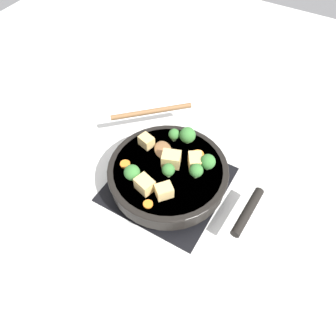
# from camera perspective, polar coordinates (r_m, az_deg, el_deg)

# --- Properties ---
(ground_plane) EXTENTS (2.40, 2.40, 0.00)m
(ground_plane) POSITION_cam_1_polar(r_m,az_deg,el_deg) (0.94, -0.00, -2.88)
(ground_plane) COLOR silver
(front_burner_grate) EXTENTS (0.31, 0.31, 0.03)m
(front_burner_grate) POSITION_cam_1_polar(r_m,az_deg,el_deg) (0.93, -0.00, -2.46)
(front_burner_grate) COLOR black
(front_burner_grate) RESTS_ON ground_plane
(skillet_pan) EXTENTS (0.33, 0.42, 0.05)m
(skillet_pan) POSITION_cam_1_polar(r_m,az_deg,el_deg) (0.90, 0.11, -0.92)
(skillet_pan) COLOR black
(skillet_pan) RESTS_ON front_burner_grate
(wooden_spoon) EXTENTS (0.25, 0.25, 0.02)m
(wooden_spoon) POSITION_cam_1_polar(r_m,az_deg,el_deg) (0.98, -2.11, 7.24)
(wooden_spoon) COLOR brown
(wooden_spoon) RESTS_ON skillet_pan
(tofu_cube_center_large) EXTENTS (0.05, 0.05, 0.04)m
(tofu_cube_center_large) POSITION_cam_1_polar(r_m,az_deg,el_deg) (0.83, -4.08, -2.89)
(tofu_cube_center_large) COLOR #DBB770
(tofu_cube_center_large) RESTS_ON skillet_pan
(tofu_cube_near_handle) EXTENTS (0.05, 0.05, 0.03)m
(tofu_cube_near_handle) POSITION_cam_1_polar(r_m,az_deg,el_deg) (0.82, -0.69, -4.02)
(tofu_cube_near_handle) COLOR #DBB770
(tofu_cube_near_handle) RESTS_ON skillet_pan
(tofu_cube_east_chunk) EXTENTS (0.04, 0.05, 0.03)m
(tofu_cube_east_chunk) POSITION_cam_1_polar(r_m,az_deg,el_deg) (0.93, -3.79, 4.69)
(tofu_cube_east_chunk) COLOR #DBB770
(tofu_cube_east_chunk) RESTS_ON skillet_pan
(tofu_cube_west_chunk) EXTENTS (0.06, 0.05, 0.04)m
(tofu_cube_west_chunk) POSITION_cam_1_polar(r_m,az_deg,el_deg) (0.88, 4.77, 1.21)
(tofu_cube_west_chunk) COLOR #DBB770
(tofu_cube_west_chunk) RESTS_ON skillet_pan
(tofu_cube_back_piece) EXTENTS (0.05, 0.06, 0.04)m
(tofu_cube_back_piece) POSITION_cam_1_polar(r_m,az_deg,el_deg) (0.88, 0.49, 1.59)
(tofu_cube_back_piece) COLOR #DBB770
(tofu_cube_back_piece) RESTS_ON skillet_pan
(broccoli_floret_near_spoon) EXTENTS (0.03, 0.03, 0.04)m
(broccoli_floret_near_spoon) POSITION_cam_1_polar(r_m,az_deg,el_deg) (0.85, 0.06, -0.35)
(broccoli_floret_near_spoon) COLOR #709956
(broccoli_floret_near_spoon) RESTS_ON skillet_pan
(broccoli_floret_center_top) EXTENTS (0.04, 0.04, 0.05)m
(broccoli_floret_center_top) POSITION_cam_1_polar(r_m,az_deg,el_deg) (0.87, 6.92, 1.07)
(broccoli_floret_center_top) COLOR #709956
(broccoli_floret_center_top) RESTS_ON skillet_pan
(broccoli_floret_east_rim) EXTENTS (0.03, 0.03, 0.04)m
(broccoli_floret_east_rim) POSITION_cam_1_polar(r_m,az_deg,el_deg) (0.93, 1.07, 5.87)
(broccoli_floret_east_rim) COLOR #709956
(broccoli_floret_east_rim) RESTS_ON skillet_pan
(broccoli_floret_west_rim) EXTENTS (0.04, 0.04, 0.04)m
(broccoli_floret_west_rim) POSITION_cam_1_polar(r_m,az_deg,el_deg) (0.85, 4.94, -0.46)
(broccoli_floret_west_rim) COLOR #709956
(broccoli_floret_west_rim) RESTS_ON skillet_pan
(broccoli_floret_north_edge) EXTENTS (0.04, 0.04, 0.05)m
(broccoli_floret_north_edge) POSITION_cam_1_polar(r_m,az_deg,el_deg) (0.84, -6.28, -0.80)
(broccoli_floret_north_edge) COLOR #709956
(broccoli_floret_north_edge) RESTS_ON skillet_pan
(broccoli_floret_south_cluster) EXTENTS (0.05, 0.05, 0.05)m
(broccoli_floret_south_cluster) POSITION_cam_1_polar(r_m,az_deg,el_deg) (0.92, 3.41, 5.73)
(broccoli_floret_south_cluster) COLOR #709956
(broccoli_floret_south_cluster) RESTS_ON skillet_pan
(carrot_slice_orange_thin) EXTENTS (0.03, 0.03, 0.01)m
(carrot_slice_orange_thin) POSITION_cam_1_polar(r_m,az_deg,el_deg) (0.90, -7.48, 0.70)
(carrot_slice_orange_thin) COLOR orange
(carrot_slice_orange_thin) RESTS_ON skillet_pan
(carrot_slice_near_center) EXTENTS (0.02, 0.02, 0.01)m
(carrot_slice_near_center) POSITION_cam_1_polar(r_m,az_deg,el_deg) (0.82, -3.50, -6.30)
(carrot_slice_near_center) COLOR orange
(carrot_slice_near_center) RESTS_ON skillet_pan
(carrot_slice_edge_slice) EXTENTS (0.03, 0.03, 0.01)m
(carrot_slice_edge_slice) POSITION_cam_1_polar(r_m,az_deg,el_deg) (0.91, 5.25, 2.35)
(carrot_slice_edge_slice) COLOR orange
(carrot_slice_edge_slice) RESTS_ON skillet_pan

